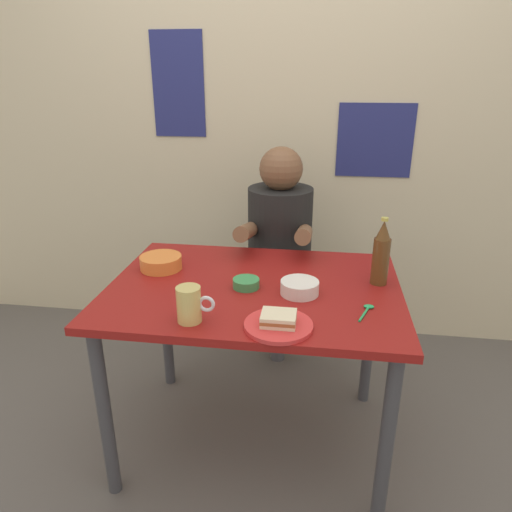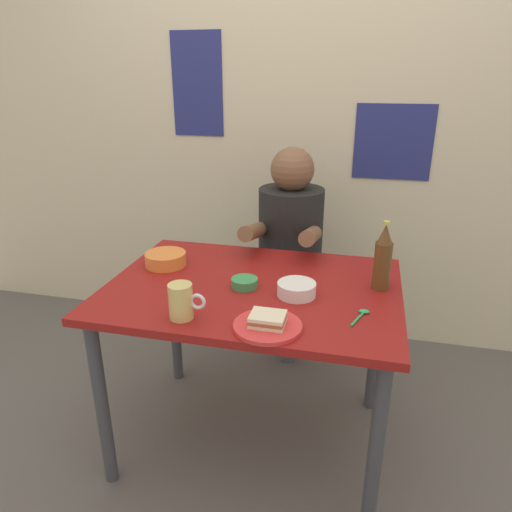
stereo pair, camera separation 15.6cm
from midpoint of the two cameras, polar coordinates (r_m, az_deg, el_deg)
The scene contains 13 objects.
ground_plane at distance 2.19m, azimuth 1.86°, elevation -21.43°, with size 6.00×6.00×0.00m, color #59544F.
wall_back at distance 2.65m, azimuth 7.11°, elevation 17.21°, with size 4.40×0.09×2.60m.
dining_table at distance 1.81m, azimuth 2.11°, elevation -6.31°, with size 1.10×0.80×0.74m.
stool at distance 2.50m, azimuth 5.80°, elevation -5.85°, with size 0.34×0.34×0.45m.
person_seated at distance 2.32m, azimuth 6.15°, elevation 3.18°, with size 0.33×0.56×0.72m.
plate_orange at distance 1.49m, azimuth 4.47°, elevation -8.64°, with size 0.22×0.22×0.01m, color red.
sandwich at distance 1.47m, azimuth 4.50°, elevation -7.80°, with size 0.11×0.09×0.04m.
beer_mug at distance 1.53m, azimuth -6.21°, elevation -5.60°, with size 0.13×0.08×0.12m.
beer_bottle at distance 1.78m, azimuth 17.72°, elevation -0.36°, with size 0.06×0.06×0.26m.
soup_bowl_orange at distance 1.96m, azimuth -8.79°, elevation -0.34°, with size 0.17×0.17×0.05m.
rice_bowl_white at distance 1.69m, azimuth 7.64°, elevation -4.03°, with size 0.14×0.14×0.05m.
dip_bowl_green at distance 1.75m, azimuth 1.14°, elevation -3.29°, with size 0.10×0.10×0.03m.
spoon at distance 1.61m, azimuth 15.55°, elevation -6.96°, with size 0.06×0.12×0.01m.
Camera 2 is at (0.39, -1.56, 1.49)m, focal length 32.68 mm.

